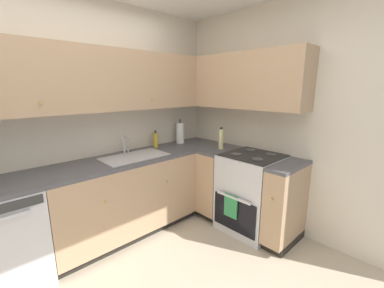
{
  "coord_description": "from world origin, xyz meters",
  "views": [
    {
      "loc": [
        -0.79,
        -1.27,
        1.65
      ],
      "look_at": [
        0.96,
        0.57,
        1.07
      ],
      "focal_mm": 23.14,
      "sensor_mm": 36.0,
      "label": 1
    }
  ],
  "objects": [
    {
      "name": "oven_range",
      "position": [
        1.58,
        0.21,
        0.46
      ],
      "size": [
        0.68,
        0.62,
        1.05
      ],
      "color": "silver",
      "rests_on": "ground_plane"
    },
    {
      "name": "upper_cabinets_right",
      "position": [
        1.7,
        0.57,
        1.72
      ],
      "size": [
        0.32,
        1.7,
        0.63
      ],
      "color": "tan"
    },
    {
      "name": "soap_bottle",
      "position": [
        1.01,
        1.3,
        1.0
      ],
      "size": [
        0.06,
        0.06,
        0.22
      ],
      "color": "gold",
      "rests_on": "countertop_back"
    },
    {
      "name": "dishwasher",
      "position": [
        -0.68,
        1.12,
        0.43
      ],
      "size": [
        0.6,
        0.63,
        0.86
      ],
      "color": "silver",
      "rests_on": "ground_plane"
    },
    {
      "name": "oil_bottle",
      "position": [
        1.56,
        0.67,
        1.03
      ],
      "size": [
        0.06,
        0.06,
        0.27
      ],
      "color": "beige",
      "rests_on": "countertop_right"
    },
    {
      "name": "countertop_back",
      "position": [
        0.44,
        1.12,
        0.88
      ],
      "size": [
        2.84,
        0.6,
        0.03
      ],
      "primitive_type": "cube",
      "color": "#4C4C51",
      "rests_on": "lower_cabinets_back"
    },
    {
      "name": "sink",
      "position": [
        0.57,
        1.09,
        0.86
      ],
      "size": [
        0.71,
        0.4,
        0.1
      ],
      "color": "#B7B7BC",
      "rests_on": "countertop_back"
    },
    {
      "name": "lower_cabinets_back",
      "position": [
        0.44,
        1.12,
        0.44
      ],
      "size": [
        1.63,
        0.62,
        0.86
      ],
      "color": "tan",
      "rests_on": "ground_plane"
    },
    {
      "name": "faucet",
      "position": [
        0.58,
        1.3,
        1.03
      ],
      "size": [
        0.07,
        0.16,
        0.21
      ],
      "color": "silver",
      "rests_on": "countertop_back"
    },
    {
      "name": "lower_cabinets_right",
      "position": [
        1.56,
        0.29,
        0.44
      ],
      "size": [
        0.62,
        1.15,
        0.86
      ],
      "color": "tan",
      "rests_on": "ground_plane"
    },
    {
      "name": "wall_back",
      "position": [
        0.0,
        1.44,
        1.28
      ],
      "size": [
        3.82,
        0.05,
        2.56
      ],
      "primitive_type": "cube",
      "color": "beige",
      "rests_on": "ground_plane"
    },
    {
      "name": "upper_cabinets_back",
      "position": [
        0.28,
        1.26,
        1.72
      ],
      "size": [
        2.52,
        0.34,
        0.63
      ],
      "color": "tan"
    },
    {
      "name": "paper_towel_roll",
      "position": [
        1.41,
        1.28,
        1.04
      ],
      "size": [
        0.11,
        0.11,
        0.34
      ],
      "color": "white",
      "rests_on": "countertop_back"
    },
    {
      "name": "countertop_right",
      "position": [
        1.56,
        0.29,
        0.88
      ],
      "size": [
        0.6,
        1.15,
        0.03
      ],
      "color": "#4C4C51",
      "rests_on": "lower_cabinets_right"
    },
    {
      "name": "wall_right",
      "position": [
        1.88,
        0.0,
        1.28
      ],
      "size": [
        0.05,
        2.94,
        2.56
      ],
      "primitive_type": "cube",
      "color": "beige",
      "rests_on": "ground_plane"
    }
  ]
}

